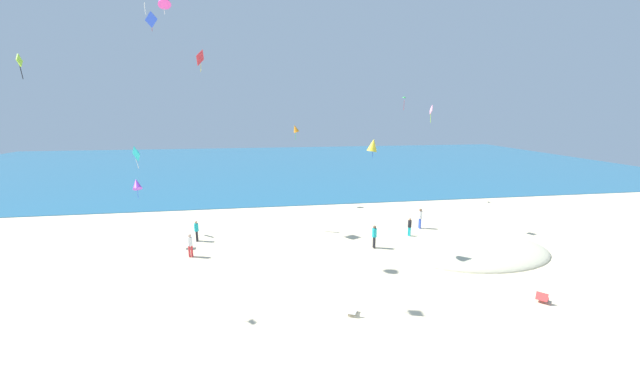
{
  "coord_description": "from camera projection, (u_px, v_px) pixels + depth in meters",
  "views": [
    {
      "loc": [
        -3.27,
        -15.41,
        9.26
      ],
      "look_at": [
        0.0,
        5.07,
        4.62
      ],
      "focal_mm": 20.28,
      "sensor_mm": 36.0,
      "label": 1
    }
  ],
  "objects": [
    {
      "name": "ground_plane",
      "position": [
        310.0,
        238.0,
        27.01
      ],
      "size": [
        120.0,
        120.0,
        0.0
      ],
      "primitive_type": "plane",
      "color": "beige"
    },
    {
      "name": "ocean_water",
      "position": [
        281.0,
        164.0,
        65.01
      ],
      "size": [
        120.0,
        60.0,
        0.05
      ],
      "primitive_type": "cube",
      "color": "#236084",
      "rests_on": "ground_plane"
    },
    {
      "name": "dune_mound",
      "position": [
        473.0,
        251.0,
        24.54
      ],
      "size": [
        10.25,
        7.17,
        1.34
      ],
      "primitive_type": "ellipsoid",
      "color": "beige",
      "rests_on": "ground_plane"
    },
    {
      "name": "beach_chair_near_camera",
      "position": [
        351.0,
        310.0,
        16.77
      ],
      "size": [
        0.74,
        0.8,
        0.53
      ],
      "rotation": [
        0.0,
        0.0,
        1.15
      ],
      "color": "white",
      "rests_on": "ground_plane"
    },
    {
      "name": "beach_chair_far_left",
      "position": [
        542.0,
        297.0,
        17.86
      ],
      "size": [
        0.78,
        0.77,
        0.56
      ],
      "rotation": [
        0.0,
        0.0,
        0.72
      ],
      "color": "#D13D3D",
      "rests_on": "ground_plane"
    },
    {
      "name": "person_0",
      "position": [
        420.0,
        217.0,
        29.04
      ],
      "size": [
        0.34,
        0.34,
        1.64
      ],
      "rotation": [
        0.0,
        0.0,
        6.25
      ],
      "color": "blue",
      "rests_on": "ground_plane"
    },
    {
      "name": "person_1",
      "position": [
        374.0,
        235.0,
        24.85
      ],
      "size": [
        0.33,
        0.33,
        1.62
      ],
      "rotation": [
        0.0,
        0.0,
        0.02
      ],
      "color": "black",
      "rests_on": "ground_plane"
    },
    {
      "name": "person_2",
      "position": [
        410.0,
        226.0,
        27.29
      ],
      "size": [
        0.35,
        0.35,
        1.41
      ],
      "rotation": [
        0.0,
        0.0,
        3.44
      ],
      "color": "#19ADB2",
      "rests_on": "ground_plane"
    },
    {
      "name": "person_3",
      "position": [
        190.0,
        244.0,
        23.33
      ],
      "size": [
        0.43,
        0.43,
        1.55
      ],
      "rotation": [
        0.0,
        0.0,
        5.34
      ],
      "color": "red",
      "rests_on": "ground_plane"
    },
    {
      "name": "person_4",
      "position": [
        196.0,
        229.0,
        26.17
      ],
      "size": [
        0.32,
        0.32,
        1.54
      ],
      "rotation": [
        0.0,
        0.0,
        3.1
      ],
      "color": "black",
      "rests_on": "ground_plane"
    },
    {
      "name": "kite_green",
      "position": [
        405.0,
        98.0,
        36.7
      ],
      "size": [
        0.52,
        0.56,
        1.41
      ],
      "rotation": [
        0.0,
        0.0,
        1.08
      ],
      "color": "green"
    },
    {
      "name": "kite_orange",
      "position": [
        295.0,
        128.0,
        34.85
      ],
      "size": [
        0.89,
        0.78,
        1.5
      ],
      "rotation": [
        0.0,
        0.0,
        5.07
      ],
      "color": "orange"
    },
    {
      "name": "kite_pink",
      "position": [
        431.0,
        110.0,
        27.14
      ],
      "size": [
        0.21,
        0.71,
        1.34
      ],
      "rotation": [
        0.0,
        0.0,
        4.27
      ],
      "color": "pink"
    },
    {
      "name": "kite_teal",
      "position": [
        136.0,
        154.0,
        26.87
      ],
      "size": [
        0.79,
        0.88,
        1.67
      ],
      "rotation": [
        0.0,
        0.0,
        2.12
      ],
      "color": "#1EADAD"
    },
    {
      "name": "kite_yellow",
      "position": [
        373.0,
        145.0,
        21.48
      ],
      "size": [
        0.85,
        0.77,
        1.15
      ],
      "rotation": [
        0.0,
        0.0,
        4.93
      ],
      "color": "yellow"
    },
    {
      "name": "kite_blue",
      "position": [
        151.0,
        20.0,
        27.0
      ],
      "size": [
        1.05,
        0.58,
        1.41
      ],
      "rotation": [
        0.0,
        0.0,
        5.79
      ],
      "color": "blue"
    },
    {
      "name": "kite_purple",
      "position": [
        137.0,
        184.0,
        24.63
      ],
      "size": [
        0.94,
        1.08,
        1.52
      ],
      "rotation": [
        0.0,
        0.0,
        3.58
      ],
      "color": "purple"
    },
    {
      "name": "kite_red",
      "position": [
        200.0,
        58.0,
        26.1
      ],
      "size": [
        0.45,
        1.14,
        1.55
      ],
      "rotation": [
        0.0,
        0.0,
        1.63
      ],
      "color": "red"
    },
    {
      "name": "kite_lime",
      "position": [
        19.0,
        61.0,
        15.3
      ],
      "size": [
        0.11,
        0.53,
        1.04
      ],
      "rotation": [
        0.0,
        0.0,
        1.63
      ],
      "color": "#99DB33"
    }
  ]
}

